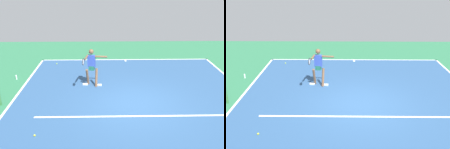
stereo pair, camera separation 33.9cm
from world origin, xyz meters
TOP-DOWN VIEW (x-y plane):
  - ground_plane at (0.00, 0.00)m, footprint 20.42×20.42m
  - court_surface at (0.00, 0.00)m, footprint 10.09×11.44m
  - court_line_baseline_near at (0.00, -5.67)m, footprint 10.09×0.10m
  - court_line_sideline_right at (5.00, 0.00)m, footprint 0.10×11.44m
  - court_line_service at (0.00, 0.97)m, footprint 7.57×0.10m
  - court_line_centre_mark at (0.00, -5.47)m, footprint 0.10×0.30m
  - tennis_player at (1.81, -1.82)m, footprint 1.16×1.22m
  - tennis_ball_by_baseline at (4.02, -4.88)m, footprint 0.07×0.07m
  - tennis_ball_centre_court at (3.45, 2.14)m, footprint 0.07×0.07m
  - water_bottle at (5.59, -2.66)m, footprint 0.07×0.07m

SIDE VIEW (x-z plane):
  - ground_plane at x=0.00m, z-range 0.00..0.00m
  - court_surface at x=0.00m, z-range 0.00..0.00m
  - court_line_baseline_near at x=0.00m, z-range 0.00..0.01m
  - court_line_sideline_right at x=5.00m, z-range 0.00..0.01m
  - court_line_service at x=0.00m, z-range 0.00..0.01m
  - court_line_centre_mark at x=0.00m, z-range 0.00..0.01m
  - tennis_ball_by_baseline at x=4.02m, z-range 0.00..0.07m
  - tennis_ball_centre_court at x=3.45m, z-range 0.00..0.07m
  - water_bottle at x=5.59m, z-range 0.00..0.22m
  - tennis_player at x=1.81m, z-range 0.13..1.89m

